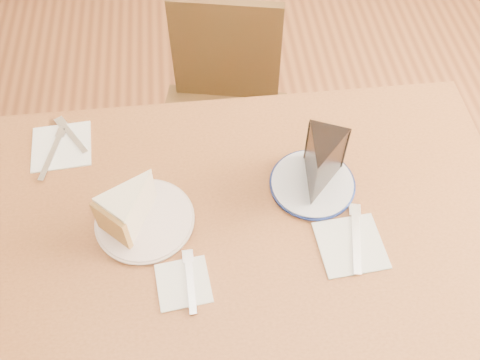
{
  "coord_description": "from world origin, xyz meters",
  "views": [
    {
      "loc": [
        -0.08,
        -0.58,
        1.76
      ],
      "look_at": [
        -0.01,
        0.1,
        0.8
      ],
      "focal_mm": 40.0,
      "sensor_mm": 36.0,
      "label": 1
    }
  ],
  "objects_px": {
    "table": "(248,252)",
    "plate_navy": "(312,184)",
    "chair_far": "(223,120)",
    "chocolate_cake": "(320,167)",
    "carrot_cake": "(134,204)",
    "plate_cream": "(145,220)"
  },
  "relations": [
    {
      "from": "table",
      "to": "chair_far",
      "type": "bearing_deg",
      "value": 91.12
    },
    {
      "from": "table",
      "to": "plate_navy",
      "type": "relative_size",
      "value": 6.39
    },
    {
      "from": "chair_far",
      "to": "chocolate_cake",
      "type": "xyz_separation_m",
      "value": [
        0.18,
        -0.49,
        0.37
      ]
    },
    {
      "from": "plate_navy",
      "to": "table",
      "type": "bearing_deg",
      "value": -146.86
    },
    {
      "from": "plate_navy",
      "to": "chocolate_cake",
      "type": "distance_m",
      "value": 0.07
    },
    {
      "from": "table",
      "to": "carrot_cake",
      "type": "relative_size",
      "value": 9.49
    },
    {
      "from": "plate_navy",
      "to": "chocolate_cake",
      "type": "height_order",
      "value": "chocolate_cake"
    },
    {
      "from": "plate_cream",
      "to": "chair_far",
      "type": "bearing_deg",
      "value": 68.72
    },
    {
      "from": "chair_far",
      "to": "carrot_cake",
      "type": "distance_m",
      "value": 0.67
    },
    {
      "from": "table",
      "to": "chocolate_cake",
      "type": "height_order",
      "value": "chocolate_cake"
    },
    {
      "from": "table",
      "to": "plate_navy",
      "type": "bearing_deg",
      "value": 33.14
    },
    {
      "from": "plate_navy",
      "to": "chocolate_cake",
      "type": "bearing_deg",
      "value": -16.47
    },
    {
      "from": "chair_far",
      "to": "chocolate_cake",
      "type": "height_order",
      "value": "chocolate_cake"
    },
    {
      "from": "plate_cream",
      "to": "plate_navy",
      "type": "xyz_separation_m",
      "value": [
        0.38,
        0.06,
        0.0
      ]
    },
    {
      "from": "plate_cream",
      "to": "chocolate_cake",
      "type": "bearing_deg",
      "value": 7.88
    },
    {
      "from": "chair_far",
      "to": "chocolate_cake",
      "type": "relative_size",
      "value": 6.51
    },
    {
      "from": "chair_far",
      "to": "plate_navy",
      "type": "relative_size",
      "value": 4.36
    },
    {
      "from": "table",
      "to": "carrot_cake",
      "type": "distance_m",
      "value": 0.29
    },
    {
      "from": "chair_far",
      "to": "carrot_cake",
      "type": "bearing_deg",
      "value": 78.75
    },
    {
      "from": "table",
      "to": "chocolate_cake",
      "type": "relative_size",
      "value": 9.54
    },
    {
      "from": "chair_far",
      "to": "plate_navy",
      "type": "bearing_deg",
      "value": 121.35
    },
    {
      "from": "table",
      "to": "plate_cream",
      "type": "xyz_separation_m",
      "value": [
        -0.22,
        0.05,
        0.1
      ]
    }
  ]
}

